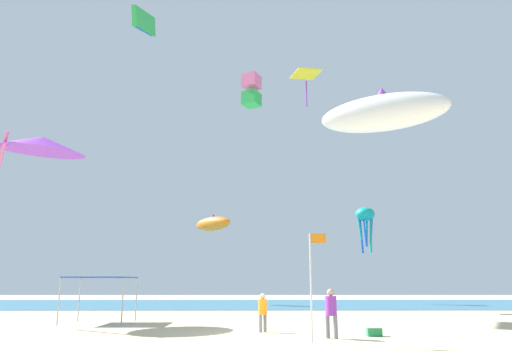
# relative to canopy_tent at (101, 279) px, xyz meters

# --- Properties ---
(ground) EXTENTS (110.00, 110.00, 0.10)m
(ground) POSITION_rel_canopy_tent_xyz_m (8.29, -5.59, -2.25)
(ground) COLOR #D1BA8C
(ocean_strip) EXTENTS (110.00, 19.80, 0.03)m
(ocean_strip) POSITION_rel_canopy_tent_xyz_m (8.29, 20.25, -2.19)
(ocean_strip) COLOR teal
(ocean_strip) RESTS_ON ground
(canopy_tent) EXTENTS (3.18, 2.89, 2.32)m
(canopy_tent) POSITION_rel_canopy_tent_xyz_m (0.00, 0.00, 0.00)
(canopy_tent) COLOR #B2B2B7
(canopy_tent) RESTS_ON ground
(person_near_tent) EXTENTS (0.44, 0.43, 1.81)m
(person_near_tent) POSITION_rel_canopy_tent_xyz_m (10.90, -6.86, -1.14)
(person_near_tent) COLOR slate
(person_near_tent) RESTS_ON ground
(person_leftmost) EXTENTS (0.38, 0.38, 1.59)m
(person_leftmost) POSITION_rel_canopy_tent_xyz_m (8.36, -4.60, -1.27)
(person_leftmost) COLOR slate
(person_leftmost) RESTS_ON ground
(banner_flag) EXTENTS (0.61, 0.06, 3.79)m
(banner_flag) POSITION_rel_canopy_tent_xyz_m (10.06, -8.27, 0.07)
(banner_flag) COLOR silver
(banner_flag) RESTS_ON ground
(cooler_box) EXTENTS (0.57, 0.37, 0.35)m
(cooler_box) POSITION_rel_canopy_tent_xyz_m (12.68, -6.14, -2.03)
(cooler_box) COLOR #1E8C4C
(cooler_box) RESTS_ON ground
(kite_inflatable_orange) EXTENTS (4.46, 4.37, 1.86)m
(kite_inflatable_orange) POSITION_rel_canopy_tent_xyz_m (4.12, 19.94, 5.26)
(kite_inflatable_orange) COLOR orange
(kite_octopus_teal) EXTENTS (2.15, 2.15, 4.47)m
(kite_octopus_teal) POSITION_rel_canopy_tent_xyz_m (19.03, 21.12, 6.11)
(kite_octopus_teal) COLOR teal
(kite_parafoil_green) EXTENTS (0.76, 5.28, 3.19)m
(kite_parafoil_green) POSITION_rel_canopy_tent_xyz_m (-0.70, 8.75, 19.97)
(kite_parafoil_green) COLOR green
(kite_diamond_yellow) EXTENTS (2.95, 2.95, 3.34)m
(kite_diamond_yellow) POSITION_rel_canopy_tent_xyz_m (12.86, 15.41, 18.46)
(kite_diamond_yellow) COLOR yellow
(kite_box_pink) EXTENTS (1.89, 1.91, 2.96)m
(kite_box_pink) POSITION_rel_canopy_tent_xyz_m (7.81, 14.53, 16.62)
(kite_box_pink) COLOR pink
(kite_delta_purple) EXTENTS (6.78, 6.78, 3.89)m
(kite_delta_purple) POSITION_rel_canopy_tent_xyz_m (-3.91, 0.21, 7.40)
(kite_delta_purple) COLOR purple
(kite_inflatable_white) EXTENTS (8.78, 6.11, 3.19)m
(kite_inflatable_white) POSITION_rel_canopy_tent_xyz_m (16.55, 4.22, 10.79)
(kite_inflatable_white) COLOR white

